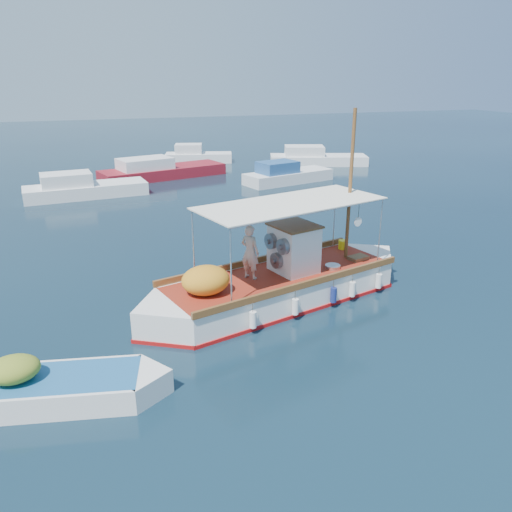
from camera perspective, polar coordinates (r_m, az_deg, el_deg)
name	(u,v)px	position (r m, az deg, el deg)	size (l,w,h in m)	color
ground	(278,298)	(17.58, 2.51, -4.79)	(160.00, 160.00, 0.00)	black
fishing_caique	(279,285)	(17.17, 2.67, -3.33)	(10.39, 4.75, 6.54)	white
dinghy	(47,391)	(13.25, -22.75, -13.99)	(5.70, 2.49, 1.42)	white
bg_boat_nw	(82,189)	(33.99, -19.24, 7.21)	(7.69, 3.09, 1.80)	silver
bg_boat_n	(160,172)	(38.96, -10.96, 9.46)	(9.82, 5.14, 1.80)	maroon
bg_boat_ne	(286,176)	(36.63, 3.47, 9.13)	(7.04, 3.81, 1.80)	silver
bg_boat_e	(315,159)	(44.58, 6.79, 10.97)	(8.68, 5.18, 1.80)	silver
bg_boat_far_n	(197,157)	(45.86, -6.80, 11.22)	(6.17, 3.50, 1.80)	silver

